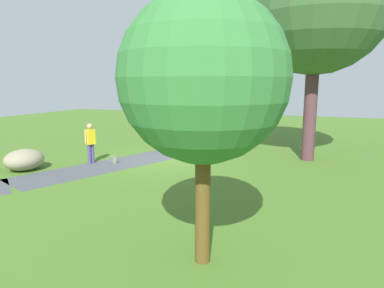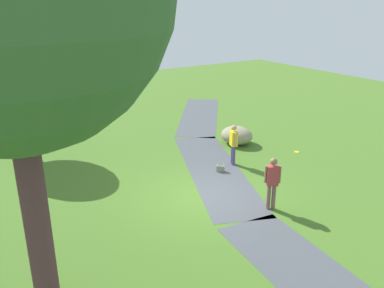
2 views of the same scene
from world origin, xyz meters
name	(u,v)px [view 1 (image 1 of 2)]	position (x,y,z in m)	size (l,w,h in m)	color
ground_plane	(167,160)	(0.00, 0.00, 0.00)	(48.00, 48.00, 0.00)	#487026
footpath_segment_near	(214,140)	(-6.03, 0.27, 0.00)	(8.18, 2.92, 0.01)	#4A4E55
footpath_segment_mid	(113,165)	(1.66, -1.69, 0.00)	(8.17, 4.87, 0.01)	#4A4E55
large_shade_tree	(317,0)	(-2.22, 5.76, 6.66)	(6.09, 6.09, 9.73)	#533239
young_tree_near_path	(203,79)	(7.67, 4.34, 3.38)	(2.97, 2.97, 4.88)	brown
lamp_post	(205,103)	(-7.49, -0.78, 2.05)	(0.28, 0.28, 3.31)	black
lawn_boulder	(24,160)	(3.62, -4.37, 0.41)	(1.66, 1.50, 0.82)	gray
woman_with_handbag	(90,140)	(1.75, -2.68, 0.97)	(0.49, 0.35, 1.68)	#493F79
man_near_boulder	(157,130)	(-1.86, -1.39, 1.03)	(0.40, 0.44, 1.76)	#7E5754
handbag_on_grass	(114,160)	(1.42, -1.81, 0.14)	(0.38, 0.38, 0.31)	gray
frisbee_on_grass	(40,155)	(1.27, -5.92, 0.01)	(0.23, 0.23, 0.02)	yellow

